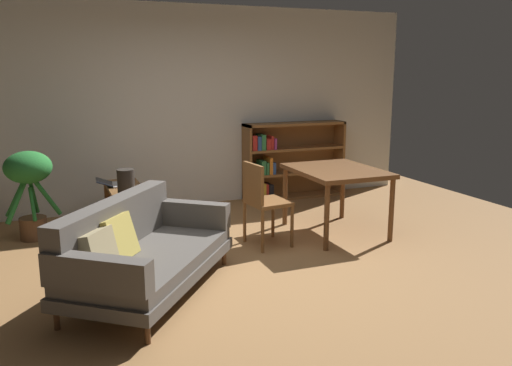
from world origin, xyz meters
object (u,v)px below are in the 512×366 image
(fabric_couch, at_px, (140,250))
(open_laptop, at_px, (115,184))
(media_console, at_px, (128,211))
(bookshelf, at_px, (286,161))
(potted_floor_plant, at_px, (29,180))
(dining_chair_near, at_px, (262,199))
(dining_table, at_px, (336,176))
(desk_speaker, at_px, (126,182))

(fabric_couch, bearing_deg, open_laptop, 88.54)
(fabric_couch, relative_size, media_console, 1.57)
(bookshelf, bearing_deg, potted_floor_plant, -168.00)
(potted_floor_plant, bearing_deg, fabric_couch, -65.36)
(potted_floor_plant, relative_size, bookshelf, 0.65)
(open_laptop, relative_size, bookshelf, 0.26)
(fabric_couch, distance_m, bookshelf, 3.67)
(media_console, distance_m, bookshelf, 2.61)
(media_console, xyz_separation_m, bookshelf, (2.42, 0.94, 0.27))
(potted_floor_plant, distance_m, dining_chair_near, 2.56)
(dining_table, relative_size, bookshelf, 0.74)
(open_laptop, bearing_deg, dining_chair_near, -41.00)
(media_console, height_order, potted_floor_plant, potted_floor_plant)
(potted_floor_plant, bearing_deg, desk_speaker, -26.79)
(dining_chair_near, bearing_deg, desk_speaker, 153.02)
(media_console, distance_m, potted_floor_plant, 1.11)
(media_console, relative_size, dining_table, 1.08)
(potted_floor_plant, height_order, dining_table, potted_floor_plant)
(open_laptop, height_order, desk_speaker, desk_speaker)
(desk_speaker, distance_m, dining_table, 2.33)
(potted_floor_plant, bearing_deg, media_console, -11.58)
(dining_table, xyz_separation_m, bookshelf, (0.20, 1.77, -0.13))
(open_laptop, relative_size, desk_speaker, 1.44)
(potted_floor_plant, bearing_deg, dining_table, -17.80)
(fabric_couch, distance_m, potted_floor_plant, 2.09)
(fabric_couch, xyz_separation_m, potted_floor_plant, (-0.86, 1.88, 0.30))
(fabric_couch, distance_m, dining_table, 2.53)
(desk_speaker, bearing_deg, fabric_couch, -94.26)
(dining_chair_near, bearing_deg, fabric_couch, -152.76)
(desk_speaker, xyz_separation_m, dining_chair_near, (1.31, -0.67, -0.15))
(potted_floor_plant, height_order, bookshelf, bookshelf)
(dining_table, bearing_deg, desk_speaker, 166.36)
(media_console, bearing_deg, desk_speaker, -98.47)
(media_console, xyz_separation_m, dining_chair_near, (1.27, -0.95, 0.25))
(bookshelf, bearing_deg, open_laptop, -164.51)
(media_console, bearing_deg, dining_chair_near, -36.80)
(potted_floor_plant, distance_m, bookshelf, 3.51)
(desk_speaker, bearing_deg, media_console, 81.53)
(open_laptop, xyz_separation_m, desk_speaker, (0.06, -0.52, 0.12))
(desk_speaker, height_order, bookshelf, bookshelf)
(fabric_couch, relative_size, dining_chair_near, 2.09)
(desk_speaker, relative_size, dining_chair_near, 0.31)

